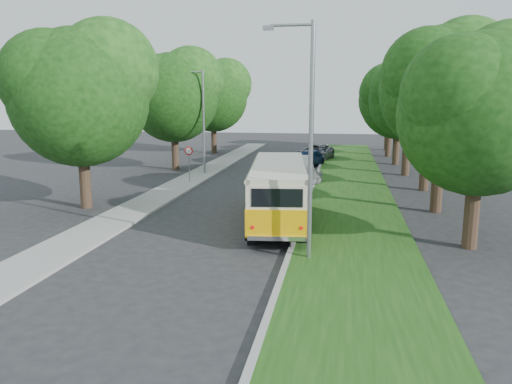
% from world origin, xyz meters
% --- Properties ---
extents(ground, '(120.00, 120.00, 0.00)m').
position_xyz_m(ground, '(0.00, 0.00, 0.00)').
color(ground, '#262628').
rests_on(ground, ground).
extents(curb, '(0.20, 70.00, 0.15)m').
position_xyz_m(curb, '(3.60, 5.00, 0.07)').
color(curb, gray).
rests_on(curb, ground).
extents(grass_verge, '(4.50, 70.00, 0.13)m').
position_xyz_m(grass_verge, '(5.95, 5.00, 0.07)').
color(grass_verge, '#1B4312').
rests_on(grass_verge, ground).
extents(sidewalk, '(2.20, 70.00, 0.12)m').
position_xyz_m(sidewalk, '(-4.80, 5.00, 0.06)').
color(sidewalk, gray).
rests_on(sidewalk, ground).
extents(treeline, '(24.27, 41.91, 9.46)m').
position_xyz_m(treeline, '(3.15, 17.99, 5.93)').
color(treeline, '#332319').
rests_on(treeline, ground).
extents(lamppost_near, '(1.71, 0.16, 8.00)m').
position_xyz_m(lamppost_near, '(4.21, -2.50, 4.37)').
color(lamppost_near, gray).
rests_on(lamppost_near, ground).
extents(lamppost_far, '(1.71, 0.16, 7.50)m').
position_xyz_m(lamppost_far, '(-4.70, 16.00, 4.12)').
color(lamppost_far, gray).
rests_on(lamppost_far, ground).
extents(warning_sign, '(0.56, 0.10, 2.50)m').
position_xyz_m(warning_sign, '(-4.50, 11.98, 1.71)').
color(warning_sign, gray).
rests_on(warning_sign, ground).
extents(vintage_bus, '(3.43, 9.48, 2.75)m').
position_xyz_m(vintage_bus, '(2.58, 2.60, 1.38)').
color(vintage_bus, '#FFB608').
rests_on(vintage_bus, ground).
extents(car_silver, '(2.66, 4.00, 1.27)m').
position_xyz_m(car_silver, '(2.94, 11.91, 0.63)').
color(car_silver, '#B0B0B5').
rests_on(car_silver, ground).
extents(car_white, '(1.96, 4.39, 1.40)m').
position_xyz_m(car_white, '(2.51, 16.73, 0.70)').
color(car_white, silver).
rests_on(car_white, ground).
extents(car_blue, '(3.10, 4.64, 1.25)m').
position_xyz_m(car_blue, '(2.55, 21.66, 0.62)').
color(car_blue, navy).
rests_on(car_blue, ground).
extents(car_grey, '(3.58, 5.71, 1.47)m').
position_xyz_m(car_grey, '(2.96, 25.47, 0.74)').
color(car_grey, slate).
rests_on(car_grey, ground).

